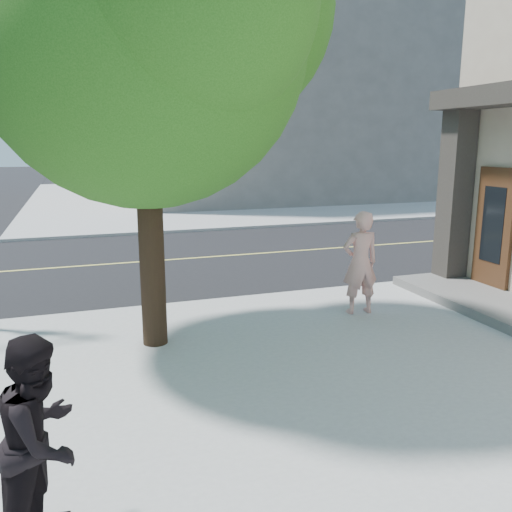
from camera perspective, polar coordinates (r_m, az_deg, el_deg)
name	(u,v)px	position (r m, az deg, el deg)	size (l,w,h in m)	color
road_ew	(18,271)	(15.25, -24.42, -1.46)	(140.00, 9.00, 0.01)	black
sidewalk_ne	(271,194)	(34.10, 1.67, 6.73)	(29.00, 25.00, 0.12)	#AAAAA9
filler_ne	(277,81)	(34.80, 2.25, 18.48)	(18.00, 16.00, 14.00)	slate
man_on_phone	(360,263)	(10.11, 11.23, -0.72)	(0.72, 0.47, 1.97)	#E09E91
pedestrian	(42,439)	(4.77, -22.21, -17.94)	(0.86, 0.67, 1.76)	black
street_tree	(150,0)	(8.53, -11.39, 25.57)	(6.08, 5.53, 8.07)	black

